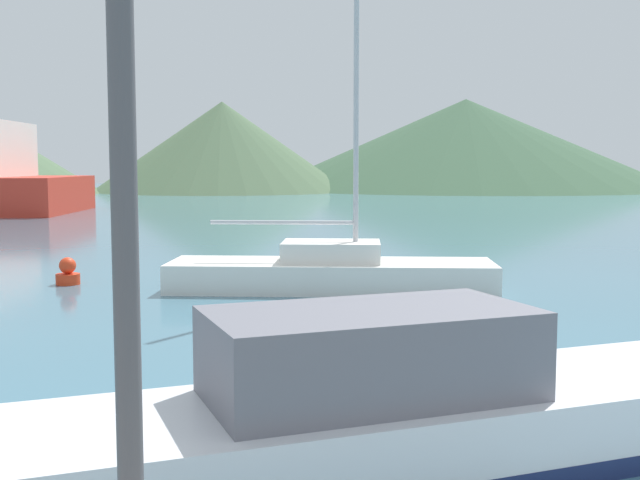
# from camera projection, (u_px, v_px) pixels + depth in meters

# --- Properties ---
(motorboat_near) EXTENTS (9.48, 2.65, 2.12)m
(motorboat_near) POSITION_uv_depth(u_px,v_px,m) (503.00, 408.00, 8.04)
(motorboat_near) COLOR silver
(motorboat_near) RESTS_ON ground_plane
(sailboat_inner) EXTENTS (7.75, 4.44, 10.05)m
(sailboat_inner) POSITION_uv_depth(u_px,v_px,m) (331.00, 270.00, 18.51)
(sailboat_inner) COLOR white
(sailboat_inner) RESTS_ON ground_plane
(buoy_marker) EXTENTS (0.57, 0.57, 0.66)m
(buoy_marker) POSITION_uv_depth(u_px,v_px,m) (68.00, 273.00, 19.37)
(buoy_marker) COLOR red
(buoy_marker) RESTS_ON ground_plane
(hill_east) EXTENTS (27.30, 27.30, 9.49)m
(hill_east) POSITION_uv_depth(u_px,v_px,m) (222.00, 146.00, 85.37)
(hill_east) COLOR #4C6647
(hill_east) RESTS_ON ground_plane
(hill_far_east) EXTENTS (48.55, 48.55, 10.56)m
(hill_far_east) POSITION_uv_depth(u_px,v_px,m) (465.00, 144.00, 95.50)
(hill_far_east) COLOR #38563D
(hill_far_east) RESTS_ON ground_plane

